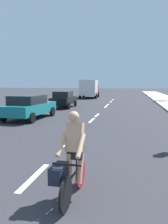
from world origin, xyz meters
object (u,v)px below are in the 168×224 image
(parked_car_teal, at_px, (29,106))
(delivery_truck, at_px, (89,88))
(cyclist, at_px, (71,160))
(parked_car_black, at_px, (64,99))

(parked_car_teal, relative_size, delivery_truck, 0.74)
(parked_car_teal, bearing_deg, delivery_truck, 92.50)
(cyclist, bearing_deg, parked_car_teal, -57.88)
(delivery_truck, bearing_deg, parked_car_teal, -93.46)
(parked_car_black, bearing_deg, parked_car_teal, -92.85)
(parked_car_teal, bearing_deg, parked_car_black, 91.09)
(cyclist, height_order, parked_car_black, cyclist)
(parked_car_teal, distance_m, delivery_truck, 21.48)
(parked_car_teal, distance_m, parked_car_black, 7.14)
(parked_car_teal, height_order, delivery_truck, delivery_truck)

